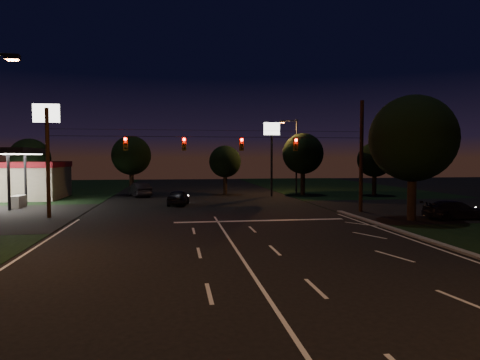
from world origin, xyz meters
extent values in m
plane|color=black|center=(0.00, 0.00, 0.00)|extent=(140.00, 140.00, 0.00)
cube|color=black|center=(20.00, 16.00, 0.00)|extent=(20.00, 16.00, 0.02)
cube|color=silver|center=(0.00, -6.00, 0.01)|extent=(0.14, 40.00, 0.01)
cube|color=silver|center=(3.00, 11.50, 0.01)|extent=(12.00, 0.50, 0.01)
cylinder|color=black|center=(12.00, 15.00, 0.00)|extent=(0.30, 0.30, 9.00)
cylinder|color=black|center=(-12.00, 15.00, 0.00)|extent=(0.28, 0.28, 8.00)
cylinder|color=black|center=(0.00, 15.00, 6.00)|extent=(24.00, 0.03, 0.03)
cylinder|color=black|center=(0.00, 15.00, 6.50)|extent=(24.00, 0.02, 0.02)
cube|color=#3F3307|center=(-6.50, 15.00, 5.45)|extent=(0.32, 0.26, 1.00)
sphere|color=#FF0705|center=(-6.50, 14.84, 5.78)|extent=(0.22, 0.22, 0.22)
sphere|color=black|center=(-6.50, 14.84, 5.45)|extent=(0.20, 0.20, 0.20)
sphere|color=black|center=(-6.50, 14.84, 5.12)|extent=(0.20, 0.20, 0.20)
cube|color=#3F3307|center=(-2.20, 15.00, 5.45)|extent=(0.32, 0.26, 1.00)
sphere|color=#FF0705|center=(-2.20, 14.84, 5.78)|extent=(0.22, 0.22, 0.22)
sphere|color=black|center=(-2.20, 14.84, 5.45)|extent=(0.20, 0.20, 0.20)
sphere|color=black|center=(-2.20, 14.84, 5.12)|extent=(0.20, 0.20, 0.20)
cube|color=#3F3307|center=(2.20, 15.00, 5.45)|extent=(0.32, 0.26, 1.00)
sphere|color=#FF0705|center=(2.20, 14.84, 5.78)|extent=(0.22, 0.22, 0.22)
sphere|color=black|center=(2.20, 14.84, 5.45)|extent=(0.20, 0.20, 0.20)
sphere|color=black|center=(2.20, 14.84, 5.12)|extent=(0.20, 0.20, 0.20)
cube|color=#3F3307|center=(6.50, 15.00, 5.45)|extent=(0.32, 0.26, 1.00)
sphere|color=#FF0705|center=(6.50, 14.84, 5.78)|extent=(0.22, 0.22, 0.22)
sphere|color=black|center=(6.50, 14.84, 5.45)|extent=(0.20, 0.20, 0.20)
sphere|color=black|center=(6.50, 14.84, 5.12)|extent=(0.20, 0.20, 0.20)
cube|color=gray|center=(-16.50, 22.00, 0.55)|extent=(0.80, 2.00, 1.10)
cylinder|color=black|center=(-16.50, 20.00, 2.40)|extent=(0.24, 0.24, 4.80)
cylinder|color=black|center=(-16.50, 24.00, 2.40)|extent=(0.24, 0.24, 4.80)
cylinder|color=black|center=(-14.00, 22.00, 3.75)|extent=(0.24, 0.24, 7.50)
cube|color=white|center=(-14.00, 22.00, 8.30)|extent=(2.20, 0.30, 1.60)
cylinder|color=black|center=(8.00, 30.00, 3.50)|extent=(0.24, 0.24, 7.00)
cube|color=white|center=(8.00, 30.00, 7.70)|extent=(1.80, 0.30, 1.40)
cube|color=black|center=(-9.70, 2.00, 8.70)|extent=(0.60, 0.35, 0.22)
cube|color=#FF611E|center=(-9.70, 2.00, 8.58)|extent=(0.45, 0.25, 0.04)
cylinder|color=black|center=(11.50, 32.00, 4.50)|extent=(0.20, 0.20, 9.00)
cylinder|color=black|center=(10.60, 32.00, 8.80)|extent=(1.80, 0.12, 0.12)
cube|color=black|center=(9.70, 32.00, 8.70)|extent=(0.60, 0.35, 0.22)
cube|color=#FF611E|center=(9.70, 32.00, 8.58)|extent=(0.45, 0.25, 0.04)
cylinder|color=black|center=(13.50, 10.00, 2.00)|extent=(0.60, 0.60, 4.00)
sphere|color=black|center=(13.50, 10.00, 5.76)|extent=(6.00, 6.00, 6.00)
sphere|color=black|center=(14.10, 10.45, 5.58)|extent=(4.50, 4.50, 4.50)
sphere|color=black|center=(12.90, 10.30, 5.62)|extent=(4.20, 4.20, 4.20)
cylinder|color=black|center=(-18.00, 30.00, 1.50)|extent=(0.49, 0.49, 3.00)
sphere|color=black|center=(-18.00, 30.00, 4.32)|extent=(4.20, 4.20, 4.20)
sphere|color=black|center=(-17.58, 30.32, 4.19)|extent=(3.15, 3.15, 3.15)
sphere|color=black|center=(-18.42, 30.21, 4.23)|extent=(2.94, 2.94, 2.94)
cylinder|color=black|center=(-8.00, 34.00, 1.62)|extent=(0.52, 0.52, 3.25)
sphere|color=black|center=(-8.00, 34.00, 4.68)|extent=(4.60, 4.60, 4.60)
sphere|color=black|center=(-7.54, 34.34, 4.54)|extent=(3.45, 3.45, 3.45)
sphere|color=black|center=(-8.46, 34.23, 4.58)|extent=(3.22, 3.22, 3.22)
cylinder|color=black|center=(3.00, 33.00, 1.38)|extent=(0.47, 0.47, 2.75)
sphere|color=black|center=(3.00, 33.00, 3.96)|extent=(3.80, 3.80, 3.80)
sphere|color=black|center=(3.38, 33.28, 3.85)|extent=(2.85, 2.85, 2.85)
sphere|color=black|center=(2.62, 33.19, 3.87)|extent=(2.66, 2.66, 2.66)
cylinder|color=black|center=(12.00, 31.00, 1.70)|extent=(0.53, 0.53, 3.40)
sphere|color=black|center=(12.00, 31.00, 4.90)|extent=(4.80, 4.80, 4.80)
sphere|color=black|center=(12.48, 31.36, 4.75)|extent=(3.60, 3.60, 3.60)
sphere|color=black|center=(11.52, 31.24, 4.79)|extent=(3.36, 3.36, 3.36)
cylinder|color=black|center=(20.00, 29.00, 1.45)|extent=(0.48, 0.48, 2.90)
sphere|color=black|center=(20.00, 29.00, 4.18)|extent=(4.00, 4.00, 4.00)
sphere|color=black|center=(20.40, 29.30, 4.06)|extent=(3.00, 3.00, 3.00)
sphere|color=black|center=(19.60, 29.20, 4.09)|extent=(2.80, 2.80, 2.80)
imported|color=black|center=(-2.63, 22.32, 0.71)|extent=(2.33, 4.39, 1.42)
imported|color=black|center=(-6.92, 31.84, 0.78)|extent=(3.09, 4.99, 1.55)
imported|color=black|center=(16.90, 10.00, 0.67)|extent=(4.65, 1.94, 1.34)
camera|label=1|loc=(-2.85, -17.68, 4.41)|focal=32.00mm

